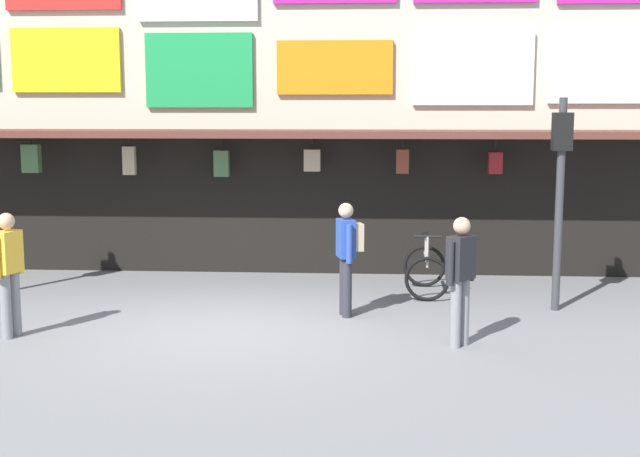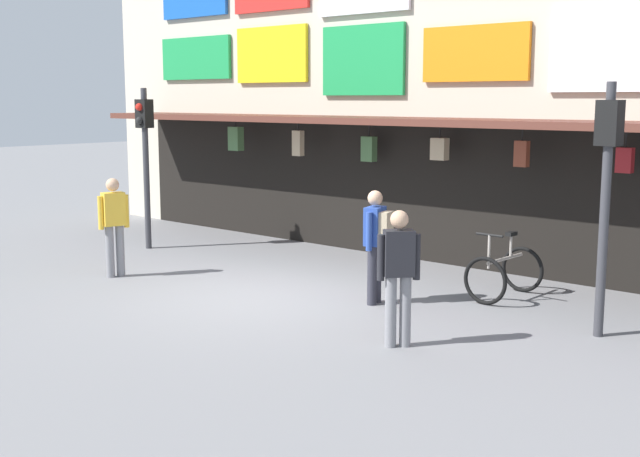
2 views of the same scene
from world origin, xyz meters
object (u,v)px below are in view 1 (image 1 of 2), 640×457
Objects in this scene: pedestrian_in_black at (9,268)px; pedestrian_in_white at (347,250)px; bicycle_parked at (426,270)px; traffic_light_far at (561,169)px; pedestrian_in_blue at (461,274)px.

pedestrian_in_white is (4.45, 1.45, 0.04)m from pedestrian_in_black.
pedestrian_in_black is 4.68m from pedestrian_in_white.
pedestrian_in_white is (-1.25, -1.55, 0.59)m from bicycle_parked.
traffic_light_far reaches higher than pedestrian_in_white.
traffic_light_far is 7.95m from pedestrian_in_black.
traffic_light_far is 2.90m from pedestrian_in_blue.
traffic_light_far is at bearing 51.27° from pedestrian_in_blue.
pedestrian_in_blue is at bearing -45.11° from pedestrian_in_white.
bicycle_parked is at bearing 152.55° from traffic_light_far.
traffic_light_far is at bearing -27.45° from bicycle_parked.
traffic_light_far reaches higher than bicycle_parked.
pedestrian_in_white is at bearing 18.03° from pedestrian_in_black.
traffic_light_far reaches higher than pedestrian_in_blue.
pedestrian_in_blue is (5.95, -0.05, 0.00)m from pedestrian_in_black.
pedestrian_in_white is 1.00× the size of pedestrian_in_blue.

